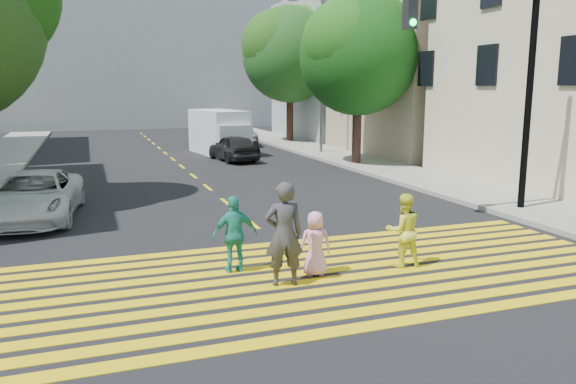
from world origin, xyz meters
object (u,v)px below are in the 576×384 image
pedestrian_child (315,244)px  pedestrian_woman (403,230)px  dark_car_parked (240,135)px  white_van (220,134)px  pedestrian_extra (235,234)px  tree_right_far (291,49)px  white_sedan (34,196)px  silver_car (206,134)px  tree_right_near (359,49)px  dark_car_near (233,148)px  pedestrian_man (284,234)px  traffic_signal (498,66)px

pedestrian_child → pedestrian_woman: bearing=-173.0°
pedestrian_woman → dark_car_parked: bearing=-87.9°
pedestrian_woman → white_van: white_van is taller
pedestrian_extra → pedestrian_woman: bearing=164.6°
pedestrian_woman → pedestrian_extra: bearing=-4.2°
tree_right_far → white_sedan: 24.65m
tree_right_far → white_van: size_ratio=1.70×
tree_right_far → silver_car: (-5.50, 1.83, -5.61)m
tree_right_near → pedestrian_woman: bearing=-113.0°
dark_car_near → silver_car: 10.07m
pedestrian_extra → silver_car: 27.72m
pedestrian_extra → dark_car_near: pedestrian_extra is taller
tree_right_far → pedestrian_extra: bearing=-112.2°
silver_car → white_van: 7.05m
tree_right_far → pedestrian_man: tree_right_far is taller
pedestrian_extra → tree_right_near: bearing=-126.9°
silver_car → traffic_signal: size_ratio=0.62×
pedestrian_child → pedestrian_extra: size_ratio=0.83×
pedestrian_man → white_van: size_ratio=0.37×
dark_car_parked → white_van: 5.14m
pedestrian_woman → white_sedan: 10.43m
tree_right_near → silver_car: size_ratio=1.96×
tree_right_far → traffic_signal: bearing=-95.3°
pedestrian_woman → white_van: 21.11m
tree_right_far → pedestrian_woman: size_ratio=5.93×
dark_car_near → white_sedan: bearing=44.8°
dark_car_near → dark_car_parked: bearing=-114.2°
pedestrian_child → white_van: (2.88, 20.99, 0.52)m
white_sedan → white_van: (8.51, 13.90, 0.49)m
pedestrian_man → pedestrian_extra: (-0.68, 1.05, -0.21)m
pedestrian_man → pedestrian_woman: pedestrian_man is taller
tree_right_near → white_sedan: size_ratio=1.65×
pedestrian_man → white_sedan: 8.88m
dark_car_near → traffic_signal: bearing=97.8°
white_van → silver_car: bearing=78.0°
white_sedan → silver_car: (9.08, 20.91, -0.08)m
silver_car → traffic_signal: bearing=100.9°
pedestrian_man → traffic_signal: 9.01m
pedestrian_extra → traffic_signal: (8.26, 2.52, 3.50)m
pedestrian_man → white_sedan: size_ratio=0.41×
pedestrian_man → pedestrian_child: 0.91m
pedestrian_woman → white_sedan: size_ratio=0.32×
pedestrian_woman → pedestrian_child: size_ratio=1.19×
dark_car_parked → traffic_signal: 22.66m
tree_right_far → traffic_signal: tree_right_far is taller
pedestrian_man → pedestrian_extra: size_ratio=1.27×
pedestrian_man → dark_car_near: pedestrian_man is taller
pedestrian_woman → pedestrian_man: bearing=14.3°
dark_car_near → white_van: size_ratio=0.74×
pedestrian_extra → dark_car_parked: 25.71m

